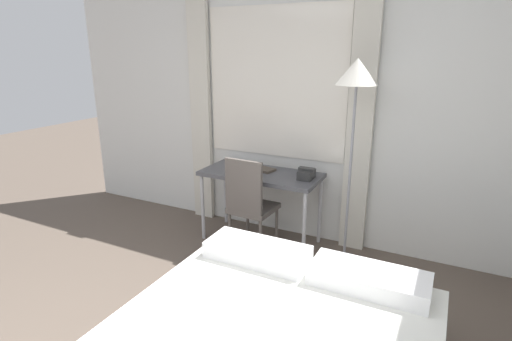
{
  "coord_description": "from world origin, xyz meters",
  "views": [
    {
      "loc": [
        1.54,
        -0.95,
        1.93
      ],
      "look_at": [
        0.01,
        2.09,
        0.9
      ],
      "focal_mm": 28.0,
      "sensor_mm": 36.0,
      "label": 1
    }
  ],
  "objects_px": {
    "desk": "(261,179)",
    "book": "(262,169)",
    "desk_chair": "(250,202)",
    "standing_lamp": "(356,96)",
    "telephone": "(306,174)"
  },
  "relations": [
    {
      "from": "desk",
      "to": "telephone",
      "type": "xyz_separation_m",
      "value": [
        0.48,
        0.01,
        0.11
      ]
    },
    {
      "from": "desk",
      "to": "book",
      "type": "distance_m",
      "value": 0.11
    },
    {
      "from": "desk",
      "to": "standing_lamp",
      "type": "relative_size",
      "value": 0.64
    },
    {
      "from": "desk_chair",
      "to": "standing_lamp",
      "type": "height_order",
      "value": "standing_lamp"
    },
    {
      "from": "desk",
      "to": "desk_chair",
      "type": "height_order",
      "value": "desk_chair"
    },
    {
      "from": "telephone",
      "to": "book",
      "type": "height_order",
      "value": "telephone"
    },
    {
      "from": "desk",
      "to": "standing_lamp",
      "type": "bearing_deg",
      "value": -4.39
    },
    {
      "from": "desk",
      "to": "telephone",
      "type": "relative_size",
      "value": 6.54
    },
    {
      "from": "standing_lamp",
      "to": "book",
      "type": "xyz_separation_m",
      "value": [
        -0.93,
        0.15,
        -0.8
      ]
    },
    {
      "from": "desk",
      "to": "book",
      "type": "relative_size",
      "value": 4.37
    },
    {
      "from": "desk_chair",
      "to": "standing_lamp",
      "type": "relative_size",
      "value": 0.53
    },
    {
      "from": "desk",
      "to": "desk_chair",
      "type": "relative_size",
      "value": 1.23
    },
    {
      "from": "desk",
      "to": "book",
      "type": "height_order",
      "value": "book"
    },
    {
      "from": "book",
      "to": "desk_chair",
      "type": "bearing_deg",
      "value": -82.62
    },
    {
      "from": "book",
      "to": "telephone",
      "type": "bearing_deg",
      "value": -7.11
    }
  ]
}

